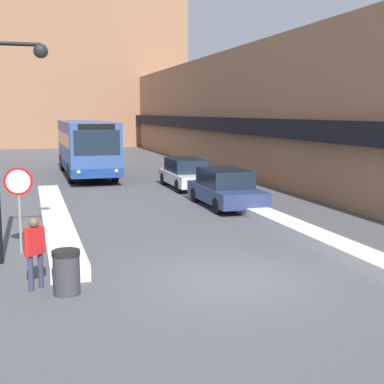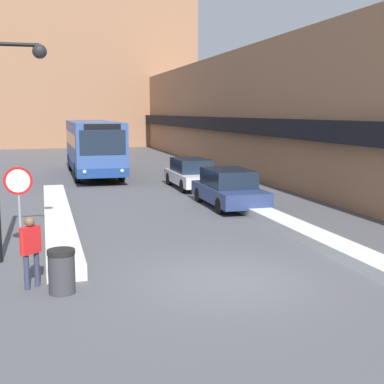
% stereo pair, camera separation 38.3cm
% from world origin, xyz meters
% --- Properties ---
extents(ground_plane, '(160.00, 160.00, 0.00)m').
position_xyz_m(ground_plane, '(0.00, 0.00, 0.00)').
color(ground_plane, '#515156').
extents(building_row_right, '(5.50, 60.00, 7.60)m').
position_xyz_m(building_row_right, '(9.97, 24.00, 3.79)').
color(building_row_right, '#996B4C').
rests_on(building_row_right, ground_plane).
extents(building_backdrop_far, '(26.00, 8.00, 17.34)m').
position_xyz_m(building_backdrop_far, '(0.00, 51.27, 8.67)').
color(building_backdrop_far, '#996B4C').
rests_on(building_backdrop_far, ground_plane).
extents(snow_bank_left, '(0.90, 14.05, 0.38)m').
position_xyz_m(snow_bank_left, '(-3.60, 7.82, 0.19)').
color(snow_bank_left, silver).
rests_on(snow_bank_left, ground_plane).
extents(snow_bank_right, '(0.90, 15.82, 0.32)m').
position_xyz_m(snow_bank_right, '(3.60, 6.33, 0.16)').
color(snow_bank_right, silver).
rests_on(snow_bank_right, ground_plane).
extents(city_bus, '(2.69, 10.92, 3.27)m').
position_xyz_m(city_bus, '(-1.08, 21.52, 1.78)').
color(city_bus, '#335193').
rests_on(city_bus, ground_plane).
extents(parked_car_front, '(1.93, 4.59, 1.52)m').
position_xyz_m(parked_car_front, '(3.20, 9.08, 0.76)').
color(parked_car_front, navy).
rests_on(parked_car_front, ground_plane).
extents(parked_car_back, '(1.88, 4.66, 1.48)m').
position_xyz_m(parked_car_back, '(3.20, 14.71, 0.74)').
color(parked_car_back, silver).
rests_on(parked_car_back, ground_plane).
extents(stop_sign, '(0.76, 0.08, 2.37)m').
position_xyz_m(stop_sign, '(-4.69, 3.80, 1.72)').
color(stop_sign, gray).
rests_on(stop_sign, ground_plane).
extents(street_lamp, '(1.46, 0.36, 5.61)m').
position_xyz_m(street_lamp, '(-4.89, 2.97, 3.53)').
color(street_lamp, black).
rests_on(street_lamp, ground_plane).
extents(pedestrian, '(0.45, 0.42, 1.59)m').
position_xyz_m(pedestrian, '(-4.35, 0.61, 0.95)').
color(pedestrian, '#333851').
rests_on(pedestrian, ground_plane).
extents(trash_bin, '(0.59, 0.59, 0.95)m').
position_xyz_m(trash_bin, '(-3.73, 0.10, 0.48)').
color(trash_bin, '#38383D').
rests_on(trash_bin, ground_plane).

